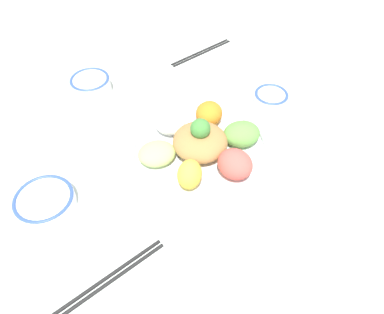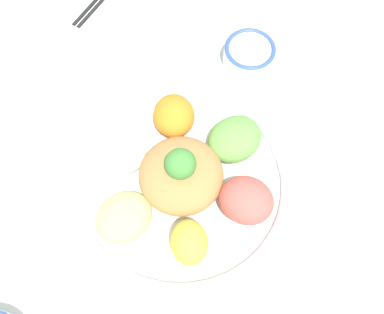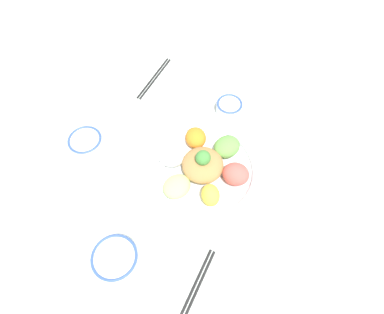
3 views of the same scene
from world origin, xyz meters
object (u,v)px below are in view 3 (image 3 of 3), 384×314
(sauce_bowl_red, at_px, (115,258))
(salad_platter, at_px, (203,168))
(chopsticks_pair_near, at_px, (154,78))
(sauce_bowl_dark, at_px, (86,143))
(rice_bowl_blue, at_px, (229,107))
(serving_spoon_main, at_px, (320,304))
(chopsticks_pair_far, at_px, (192,296))

(sauce_bowl_red, bearing_deg, salad_platter, 86.48)
(chopsticks_pair_near, bearing_deg, sauce_bowl_dark, 174.11)
(rice_bowl_blue, bearing_deg, sauce_bowl_dark, -124.14)
(chopsticks_pair_near, bearing_deg, serving_spoon_main, -122.57)
(sauce_bowl_red, distance_m, sauce_bowl_dark, 0.36)
(sauce_bowl_dark, bearing_deg, chopsticks_pair_near, 95.65)
(sauce_bowl_dark, bearing_deg, rice_bowl_blue, 55.86)
(chopsticks_pair_far, height_order, serving_spoon_main, chopsticks_pair_far)
(sauce_bowl_dark, bearing_deg, sauce_bowl_red, -31.24)
(sauce_bowl_dark, height_order, chopsticks_pair_far, sauce_bowl_dark)
(chopsticks_pair_near, height_order, serving_spoon_main, chopsticks_pair_near)
(sauce_bowl_red, bearing_deg, chopsticks_pair_near, 122.94)
(chopsticks_pair_near, relative_size, chopsticks_pair_far, 0.89)
(sauce_bowl_dark, distance_m, chopsticks_pair_far, 0.53)
(sauce_bowl_red, height_order, chopsticks_pair_far, sauce_bowl_red)
(rice_bowl_blue, height_order, chopsticks_pair_near, rice_bowl_blue)
(sauce_bowl_red, height_order, rice_bowl_blue, rice_bowl_blue)
(salad_platter, xyz_separation_m, sauce_bowl_red, (-0.02, -0.33, -0.01))
(rice_bowl_blue, height_order, serving_spoon_main, rice_bowl_blue)
(salad_platter, bearing_deg, rice_bowl_blue, 106.93)
(salad_platter, bearing_deg, sauce_bowl_red, -93.52)
(sauce_bowl_red, height_order, sauce_bowl_dark, sauce_bowl_dark)
(salad_platter, bearing_deg, sauce_bowl_dark, -156.05)
(salad_platter, relative_size, sauce_bowl_dark, 3.21)
(sauce_bowl_red, distance_m, chopsticks_pair_far, 0.21)
(serving_spoon_main, bearing_deg, chopsticks_pair_far, -153.79)
(salad_platter, distance_m, sauce_bowl_red, 0.33)
(salad_platter, relative_size, chopsticks_pair_far, 1.35)
(rice_bowl_blue, bearing_deg, sauce_bowl_red, -84.89)
(serving_spoon_main, bearing_deg, sauce_bowl_dark, 173.90)
(sauce_bowl_red, distance_m, rice_bowl_blue, 0.57)
(sauce_bowl_dark, xyz_separation_m, serving_spoon_main, (0.75, 0.04, -0.02))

